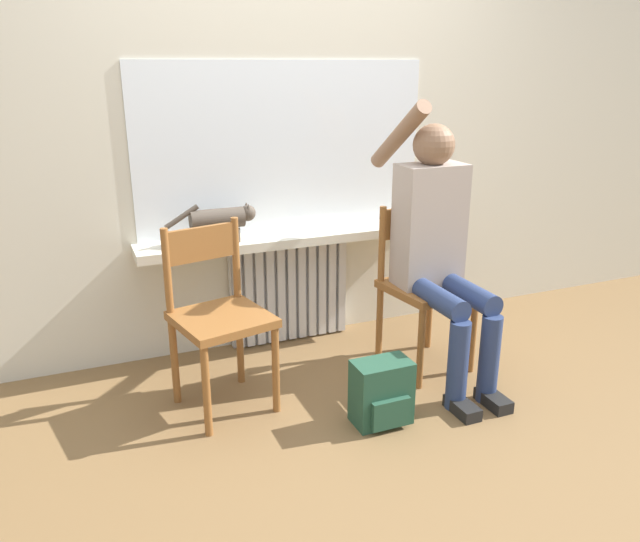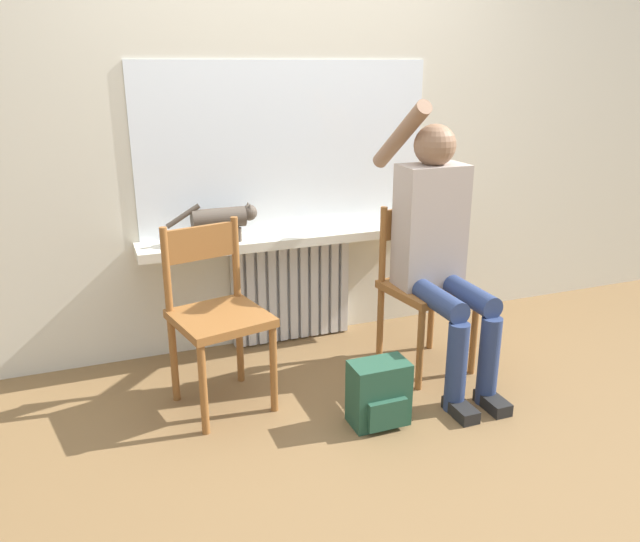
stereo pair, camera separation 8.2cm
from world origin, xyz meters
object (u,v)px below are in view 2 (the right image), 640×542
(cat, at_px, (222,218))
(backpack, at_px, (379,394))
(person, at_px, (439,242))
(chair_right, at_px, (424,284))
(chair_left, at_px, (217,313))

(cat, relative_size, backpack, 1.60)
(backpack, bearing_deg, person, 35.41)
(person, distance_m, backpack, 0.83)
(cat, distance_m, backpack, 1.24)
(chair_right, bearing_deg, person, -94.70)
(chair_right, relative_size, person, 0.62)
(backpack, bearing_deg, cat, 117.69)
(person, relative_size, backpack, 4.68)
(cat, bearing_deg, chair_right, -26.49)
(chair_left, distance_m, cat, 0.60)
(chair_right, height_order, person, person)
(chair_left, distance_m, chair_right, 1.11)
(chair_right, relative_size, cat, 1.81)
(chair_right, bearing_deg, chair_left, 171.97)
(person, relative_size, cat, 2.93)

